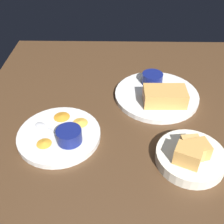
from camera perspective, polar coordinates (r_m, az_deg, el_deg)
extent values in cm
cube|color=#4C331E|center=(82.24, 8.23, -2.89)|extent=(110.00, 110.00, 3.00)
cylinder|color=silver|center=(90.78, 9.31, 3.47)|extent=(27.29, 27.29, 1.60)
cube|color=tan|center=(85.27, 11.00, 3.25)|extent=(13.10, 7.78, 4.80)
cube|color=#DB938E|center=(85.27, 11.00, 3.25)|extent=(13.36, 7.17, 0.80)
cylinder|color=navy|center=(94.13, 8.44, 6.96)|extent=(6.98, 6.98, 3.73)
cylinder|color=black|center=(93.37, 8.53, 7.72)|extent=(5.73, 5.73, 0.60)
cube|color=silver|center=(87.95, 10.91, 2.78)|extent=(2.49, 5.47, 0.40)
ellipsoid|color=silver|center=(91.78, 9.43, 4.82)|extent=(3.10, 3.73, 0.80)
cylinder|color=silver|center=(76.63, -11.01, -4.76)|extent=(22.82, 22.82, 1.60)
cylinder|color=navy|center=(72.18, -8.97, -4.90)|extent=(6.72, 6.72, 3.67)
cylinder|color=olive|center=(71.19, -9.09, -4.08)|extent=(5.51, 5.51, 0.60)
cube|color=silver|center=(76.24, -11.52, -4.03)|extent=(5.32, 3.06, 0.40)
ellipsoid|color=silver|center=(79.00, -14.78, -2.69)|extent=(3.83, 3.35, 0.80)
cone|color=orange|center=(81.18, -10.46, -0.67)|extent=(6.51, 6.51, 0.60)
cone|color=gold|center=(78.08, -6.72, -2.10)|extent=(5.97, 5.97, 0.60)
cone|color=gold|center=(73.38, -9.04, -5.69)|extent=(5.34, 5.34, 0.60)
cone|color=gold|center=(73.78, -14.09, -6.28)|extent=(5.61, 5.61, 0.60)
cylinder|color=silver|center=(71.47, 16.08, -9.12)|extent=(17.29, 17.29, 3.00)
cube|color=tan|center=(66.61, 15.64, -8.75)|extent=(7.29, 6.50, 4.43)
cube|color=tan|center=(69.02, 16.42, -7.28)|extent=(5.10, 6.49, 3.70)
cube|color=tan|center=(68.67, 17.19, -7.62)|extent=(6.89, 5.73, 3.95)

